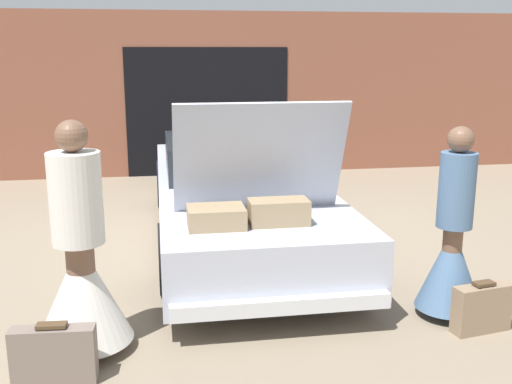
# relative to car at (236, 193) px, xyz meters

# --- Properties ---
(ground_plane) EXTENTS (40.00, 40.00, 0.00)m
(ground_plane) POSITION_rel_car_xyz_m (0.00, -0.01, -0.53)
(ground_plane) COLOR #7F705B
(garage_wall_back) EXTENTS (12.00, 0.14, 2.80)m
(garage_wall_back) POSITION_rel_car_xyz_m (0.00, 3.78, 0.86)
(garage_wall_back) COLOR brown
(garage_wall_back) RESTS_ON ground_plane
(car) EXTENTS (1.81, 5.24, 1.74)m
(car) POSITION_rel_car_xyz_m (0.00, 0.00, 0.00)
(car) COLOR #B2B7C6
(car) RESTS_ON ground_plane
(person_left) EXTENTS (0.70, 0.70, 1.70)m
(person_left) POSITION_rel_car_xyz_m (-1.45, -2.53, 0.07)
(person_left) COLOR brown
(person_left) RESTS_ON ground_plane
(person_right) EXTENTS (0.54, 0.54, 1.58)m
(person_right) POSITION_rel_car_xyz_m (1.45, -2.42, 0.03)
(person_right) COLOR brown
(person_right) RESTS_ON ground_plane
(suitcase_beside_left_person) EXTENTS (0.56, 0.17, 0.42)m
(suitcase_beside_left_person) POSITION_rel_car_xyz_m (-1.60, -2.96, -0.34)
(suitcase_beside_left_person) COLOR #75665B
(suitcase_beside_left_person) RESTS_ON ground_plane
(suitcase_beside_right_person) EXTENTS (0.49, 0.23, 0.41)m
(suitcase_beside_right_person) POSITION_rel_car_xyz_m (1.57, -2.73, -0.34)
(suitcase_beside_right_person) COLOR #8C7259
(suitcase_beside_right_person) RESTS_ON ground_plane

